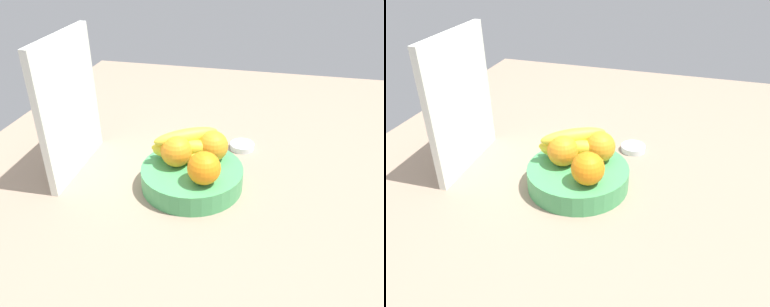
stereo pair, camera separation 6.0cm
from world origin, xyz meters
The scene contains 8 objects.
ground_plane centered at (0.00, 0.00, -1.50)cm, with size 180.00×140.00×3.00cm, color gray.
fruit_bowl centered at (-3.91, 2.85, 2.70)cm, with size 25.58×25.58×5.39cm, color #48A35E.
orange_front_left centered at (-9.59, -1.26, 9.31)cm, with size 7.84×7.84×7.84cm, color orange.
orange_front_right centered at (1.04, -1.44, 9.31)cm, with size 7.84×7.84×7.84cm, color orange.
orange_center centered at (-3.51, 6.90, 9.31)cm, with size 7.84×7.84×7.84cm, color orange.
banana_bunch centered at (-1.18, 5.18, 9.59)cm, with size 12.84×17.66×8.40cm.
cutting_board centered at (-1.99, 35.09, 18.00)cm, with size 28.00×1.80×36.00cm, color silver.
jar_lid centered at (17.65, -7.57, 0.85)cm, with size 7.11×7.11×1.70cm, color silver.
Camera 2 is at (-80.34, -20.58, 56.84)cm, focal length 35.72 mm.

